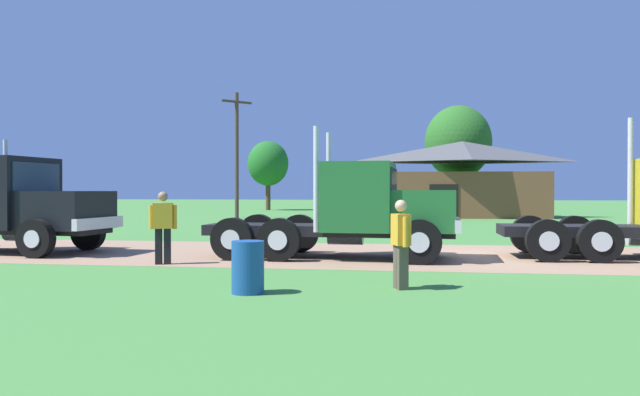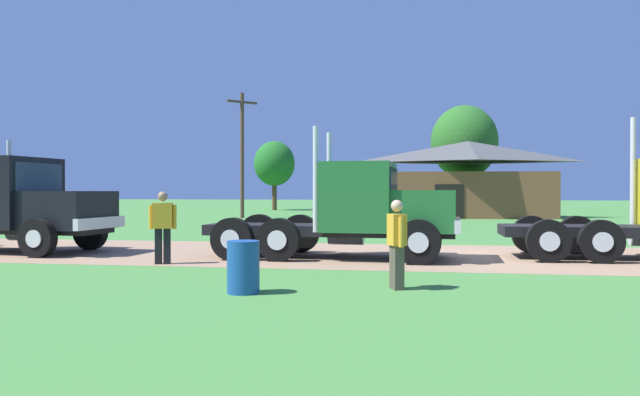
% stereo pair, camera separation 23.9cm
% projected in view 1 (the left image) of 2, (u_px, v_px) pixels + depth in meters
% --- Properties ---
extents(ground_plane, '(200.00, 200.00, 0.00)m').
position_uv_depth(ground_plane, '(466.00, 256.00, 16.98)').
color(ground_plane, '#448038').
extents(dirt_track, '(120.00, 6.96, 0.01)m').
position_uv_depth(dirt_track, '(466.00, 256.00, 16.98)').
color(dirt_track, '#9A775B').
rests_on(dirt_track, ground_plane).
extents(truck_foreground_white, '(6.86, 2.88, 3.46)m').
position_uv_depth(truck_foreground_white, '(362.00, 212.00, 16.46)').
color(truck_foreground_white, black).
rests_on(truck_foreground_white, ground_plane).
extents(truck_near_right, '(8.04, 3.21, 3.39)m').
position_uv_depth(truck_near_right, '(14.00, 208.00, 17.99)').
color(truck_near_right, black).
rests_on(truck_near_right, ground_plane).
extents(visitor_standing_near, '(0.38, 0.56, 1.64)m').
position_uv_depth(visitor_standing_near, '(401.00, 241.00, 11.31)').
color(visitor_standing_near, gold).
rests_on(visitor_standing_near, ground_plane).
extents(visitor_walking_mid, '(0.64, 0.39, 1.78)m').
position_uv_depth(visitor_walking_mid, '(163.00, 224.00, 15.08)').
color(visitor_walking_mid, gold).
rests_on(visitor_walking_mid, ground_plane).
extents(steel_barrel, '(0.57, 0.57, 0.92)m').
position_uv_depth(steel_barrel, '(248.00, 267.00, 10.84)').
color(steel_barrel, '#19478C').
rests_on(steel_barrel, ground_plane).
extents(shed_building, '(11.54, 6.18, 5.13)m').
position_uv_depth(shed_building, '(462.00, 180.00, 41.63)').
color(shed_building, brown).
rests_on(shed_building, ground_plane).
extents(utility_pole_near, '(1.63, 1.67, 8.19)m').
position_uv_depth(utility_pole_near, '(237.00, 152.00, 40.23)').
color(utility_pole_near, '#50382B').
rests_on(utility_pole_near, ground_plane).
extents(tree_left, '(3.74, 3.74, 6.34)m').
position_uv_depth(tree_left, '(268.00, 164.00, 56.51)').
color(tree_left, '#513823').
rests_on(tree_left, ground_plane).
extents(tree_mid, '(4.92, 4.92, 8.13)m').
position_uv_depth(tree_mid, '(458.00, 142.00, 45.88)').
color(tree_mid, '#513823').
rests_on(tree_mid, ground_plane).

